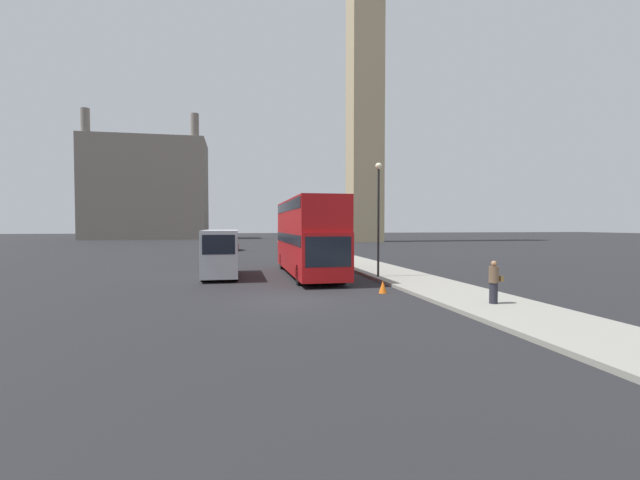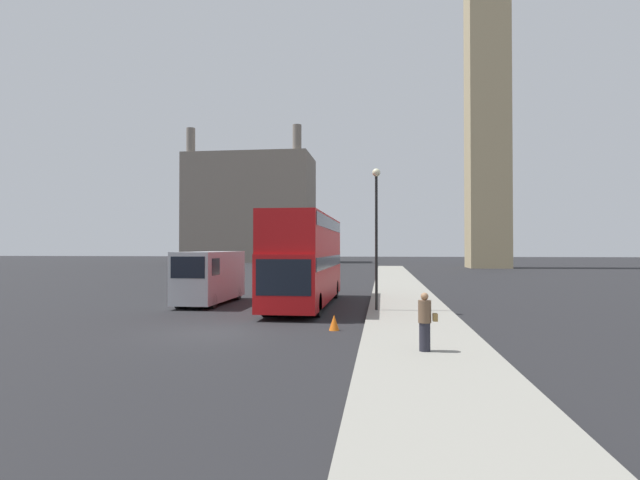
{
  "view_description": "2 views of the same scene",
  "coord_description": "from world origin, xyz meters",
  "px_view_note": "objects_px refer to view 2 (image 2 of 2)",
  "views": [
    {
      "loc": [
        -2.32,
        -16.81,
        2.95
      ],
      "look_at": [
        2.29,
        6.49,
        2.14
      ],
      "focal_mm": 24.0,
      "sensor_mm": 36.0,
      "label": 1
    },
    {
      "loc": [
        5.65,
        -16.49,
        2.87
      ],
      "look_at": [
        1.59,
        15.72,
        3.39
      ],
      "focal_mm": 28.0,
      "sensor_mm": 36.0,
      "label": 2
    }
  ],
  "objects_px": {
    "clock_tower": "(487,18)",
    "parked_sedan": "(301,269)",
    "pedestrian": "(425,322)",
    "red_double_decker_bus": "(306,256)",
    "street_lamp": "(376,218)",
    "white_van": "(210,276)"
  },
  "relations": [
    {
      "from": "red_double_decker_bus",
      "to": "white_van",
      "type": "xyz_separation_m",
      "value": [
        -5.03,
        0.2,
        -1.03
      ]
    },
    {
      "from": "red_double_decker_bus",
      "to": "white_van",
      "type": "distance_m",
      "value": 5.13
    },
    {
      "from": "pedestrian",
      "to": "street_lamp",
      "type": "bearing_deg",
      "value": 99.09
    },
    {
      "from": "red_double_decker_bus",
      "to": "street_lamp",
      "type": "relative_size",
      "value": 1.82
    },
    {
      "from": "pedestrian",
      "to": "parked_sedan",
      "type": "distance_m",
      "value": 39.23
    },
    {
      "from": "red_double_decker_bus",
      "to": "pedestrian",
      "type": "height_order",
      "value": "red_double_decker_bus"
    },
    {
      "from": "street_lamp",
      "to": "parked_sedan",
      "type": "relative_size",
      "value": 1.37
    },
    {
      "from": "clock_tower",
      "to": "pedestrian",
      "type": "xyz_separation_m",
      "value": [
        -14.01,
        -61.18,
        -35.53
      ]
    },
    {
      "from": "street_lamp",
      "to": "red_double_decker_bus",
      "type": "bearing_deg",
      "value": 145.32
    },
    {
      "from": "clock_tower",
      "to": "parked_sedan",
      "type": "bearing_deg",
      "value": -135.58
    },
    {
      "from": "white_van",
      "to": "parked_sedan",
      "type": "height_order",
      "value": "white_van"
    },
    {
      "from": "white_van",
      "to": "street_lamp",
      "type": "distance_m",
      "value": 9.35
    },
    {
      "from": "white_van",
      "to": "street_lamp",
      "type": "relative_size",
      "value": 0.98
    },
    {
      "from": "pedestrian",
      "to": "parked_sedan",
      "type": "xyz_separation_m",
      "value": [
        -9.62,
        38.03,
        -0.24
      ]
    },
    {
      "from": "red_double_decker_bus",
      "to": "street_lamp",
      "type": "bearing_deg",
      "value": -34.68
    },
    {
      "from": "clock_tower",
      "to": "red_double_decker_bus",
      "type": "height_order",
      "value": "clock_tower"
    },
    {
      "from": "clock_tower",
      "to": "street_lamp",
      "type": "height_order",
      "value": "clock_tower"
    },
    {
      "from": "clock_tower",
      "to": "parked_sedan",
      "type": "distance_m",
      "value": 48.72
    },
    {
      "from": "clock_tower",
      "to": "street_lamp",
      "type": "bearing_deg",
      "value": -106.32
    },
    {
      "from": "red_double_decker_bus",
      "to": "street_lamp",
      "type": "distance_m",
      "value": 4.61
    },
    {
      "from": "clock_tower",
      "to": "parked_sedan",
      "type": "xyz_separation_m",
      "value": [
        -23.62,
        -23.15,
        -35.77
      ]
    },
    {
      "from": "pedestrian",
      "to": "street_lamp",
      "type": "height_order",
      "value": "street_lamp"
    }
  ]
}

